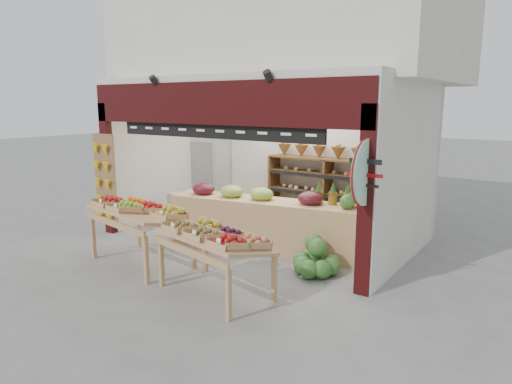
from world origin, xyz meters
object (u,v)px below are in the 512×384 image
object	(u,v)px
back_shelving	(328,175)
display_table_left	(138,211)
cardboard_stack	(188,213)
watermelon_pile	(316,260)
refrigerator	(211,173)
mid_counter	(266,222)
display_table_right	(215,238)

from	to	relation	value
back_shelving	display_table_left	distance (m)	4.21
cardboard_stack	watermelon_pile	bearing A→B (deg)	-15.93
refrigerator	mid_counter	distance (m)	3.50
cardboard_stack	watermelon_pile	distance (m)	3.85
mid_counter	refrigerator	bearing A→B (deg)	146.70
display_table_left	display_table_right	bearing A→B (deg)	-9.11
back_shelving	display_table_right	size ratio (longest dim) A/B	1.57
refrigerator	display_table_right	xyz separation A→B (m)	(3.44, -4.00, -0.10)
back_shelving	display_table_right	world-z (taller)	back_shelving
watermelon_pile	mid_counter	bearing A→B (deg)	156.34
cardboard_stack	display_table_left	xyz separation A→B (m)	(0.98, -2.26, 0.62)
cardboard_stack	back_shelving	bearing A→B (deg)	32.32
mid_counter	display_table_left	size ratio (longest dim) A/B	1.96
cardboard_stack	display_table_right	bearing A→B (deg)	-41.41
back_shelving	display_table_left	bearing A→B (deg)	-112.33
back_shelving	cardboard_stack	world-z (taller)	back_shelving
refrigerator	display_table_left	distance (m)	3.99
display_table_right	watermelon_pile	xyz separation A→B (m)	(0.80, 1.51, -0.61)
display_table_left	refrigerator	bearing A→B (deg)	112.32
back_shelving	cardboard_stack	size ratio (longest dim) A/B	2.61
mid_counter	back_shelving	bearing A→B (deg)	84.46
refrigerator	watermelon_pile	bearing A→B (deg)	-37.61
refrigerator	watermelon_pile	xyz separation A→B (m)	(4.24, -2.49, -0.70)
mid_counter	display_table_left	xyz separation A→B (m)	(-1.39, -1.78, 0.37)
back_shelving	watermelon_pile	world-z (taller)	back_shelving
mid_counter	display_table_right	xyz separation A→B (m)	(0.53, -2.09, 0.32)
cardboard_stack	mid_counter	xyz separation A→B (m)	(2.38, -0.47, 0.25)
display_table_right	back_shelving	bearing A→B (deg)	94.47
display_table_left	watermelon_pile	size ratio (longest dim) A/B	2.43
refrigerator	display_table_left	world-z (taller)	refrigerator
cardboard_stack	display_table_right	xyz separation A→B (m)	(2.91, -2.56, 0.56)
back_shelving	refrigerator	size ratio (longest dim) A/B	1.53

